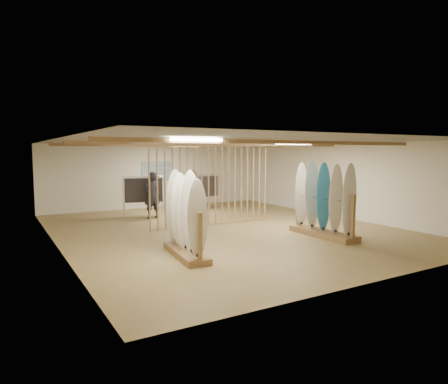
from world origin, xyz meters
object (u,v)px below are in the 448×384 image
rack_right (323,211)px  shopper_b (194,187)px  clothing_rack_b (204,186)px  rack_left (186,228)px  shopper_a (152,192)px  clothing_rack_a (144,190)px

rack_right → shopper_b: bearing=96.3°
rack_right → clothing_rack_b: (-0.50, 6.66, 0.24)m
shopper_b → rack_left: bearing=-78.0°
rack_left → shopper_a: (1.22, 5.61, 0.31)m
clothing_rack_b → shopper_a: shopper_a is taller
shopper_a → rack_right: bearing=116.1°
rack_left → clothing_rack_b: size_ratio=1.39×
rack_left → shopper_b: bearing=69.4°
rack_right → clothing_rack_a: bearing=119.7°
rack_left → shopper_b: (3.71, 7.18, 0.27)m
clothing_rack_a → shopper_b: shopper_b is taller
rack_left → clothing_rack_a: 6.16m
shopper_a → shopper_b: bearing=-151.6°
shopper_a → shopper_b: 2.94m
clothing_rack_a → shopper_b: bearing=32.9°
shopper_b → rack_right: bearing=-44.9°
clothing_rack_a → shopper_b: (2.66, 1.12, -0.09)m
rack_right → shopper_b: rack_right is taller
rack_left → shopper_a: size_ratio=1.08×
clothing_rack_b → shopper_b: size_ratio=0.81×
clothing_rack_a → clothing_rack_b: (2.88, 0.62, -0.04)m
rack_right → shopper_a: (-3.21, 5.60, 0.23)m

